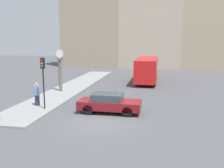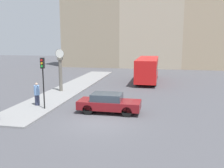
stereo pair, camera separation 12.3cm
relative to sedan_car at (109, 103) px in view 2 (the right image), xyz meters
The scene contains 8 objects.
ground_plane 2.32m from the sedan_car, 92.79° to the right, with size 120.00×120.00×0.00m, color #47474C.
sidewalk_corner 10.23m from the sedan_car, 123.88° to the left, with size 3.30×25.36×0.11m, color gray.
building_row 30.75m from the sedan_car, 90.62° to the left, with size 29.59×5.00×18.58m.
sedan_car is the anchor object (origin of this frame).
bus_distant 13.82m from the sedan_car, 82.33° to the left, with size 2.37×8.72×2.87m.
traffic_light_near 5.15m from the sedan_car, behind, with size 0.26×0.24×3.69m.
street_clock 8.57m from the sedan_car, 135.67° to the left, with size 0.87×0.42×4.06m.
pedestrian_blue_stripe 5.71m from the sedan_car, behind, with size 0.41×0.41×1.73m.
Camera 2 is at (3.68, -14.31, 5.04)m, focal length 40.00 mm.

